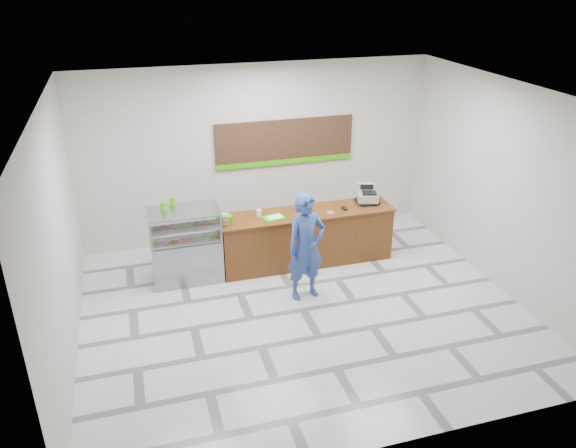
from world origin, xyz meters
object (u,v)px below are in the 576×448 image
object	(u,v)px
cash_register	(367,196)
customer	(306,247)
display_case	(186,245)
sales_counter	(306,237)
serving_tray	(274,218)

from	to	relation	value
cash_register	customer	world-z (taller)	customer
customer	cash_register	bearing A→B (deg)	27.87
display_case	customer	distance (m)	2.18
sales_counter	display_case	size ratio (longest dim) A/B	2.45
display_case	sales_counter	bearing A→B (deg)	0.01
sales_counter	customer	distance (m)	1.26
cash_register	serving_tray	distance (m)	1.90
display_case	cash_register	xyz separation A→B (m)	(3.46, 0.11, 0.49)
display_case	customer	xyz separation A→B (m)	(1.84, -1.13, 0.25)
cash_register	serving_tray	size ratio (longest dim) A/B	1.17
sales_counter	customer	bearing A→B (deg)	-108.49
cash_register	serving_tray	xyz separation A→B (m)	(-1.88, -0.20, -0.12)
display_case	cash_register	world-z (taller)	cash_register
sales_counter	customer	xyz separation A→B (m)	(-0.38, -1.13, 0.41)
customer	serving_tray	bearing A→B (deg)	94.88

